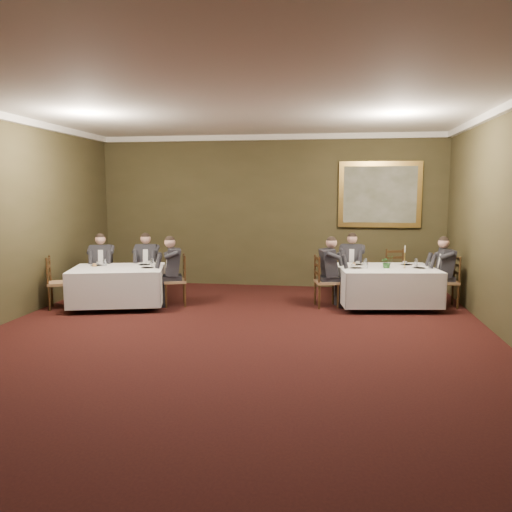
% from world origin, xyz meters
% --- Properties ---
extents(ground, '(10.00, 10.00, 0.00)m').
position_xyz_m(ground, '(0.00, 0.00, 0.00)').
color(ground, black).
rests_on(ground, ground).
extents(ceiling, '(8.00, 10.00, 0.10)m').
position_xyz_m(ceiling, '(0.00, 0.00, 3.50)').
color(ceiling, silver).
rests_on(ceiling, back_wall).
extents(back_wall, '(8.00, 0.10, 3.50)m').
position_xyz_m(back_wall, '(0.00, 5.00, 1.75)').
color(back_wall, '#38331C').
rests_on(back_wall, ground).
extents(crown_molding, '(8.00, 10.00, 0.12)m').
position_xyz_m(crown_molding, '(0.00, 0.00, 3.44)').
color(crown_molding, white).
rests_on(crown_molding, back_wall).
extents(table_main, '(2.02, 1.65, 0.67)m').
position_xyz_m(table_main, '(2.50, 3.13, 0.45)').
color(table_main, black).
rests_on(table_main, ground).
extents(table_second, '(2.00, 1.71, 0.67)m').
position_xyz_m(table_second, '(-2.60, 2.37, 0.45)').
color(table_second, black).
rests_on(table_second, ground).
extents(chair_main_backleft, '(0.48, 0.46, 1.00)m').
position_xyz_m(chair_main_backleft, '(1.88, 4.00, 0.28)').
color(chair_main_backleft, olive).
rests_on(chair_main_backleft, ground).
extents(diner_main_backleft, '(0.45, 0.51, 1.35)m').
position_xyz_m(diner_main_backleft, '(1.88, 3.98, 0.51)').
color(diner_main_backleft, black).
rests_on(diner_main_backleft, chair_main_backleft).
extents(chair_main_backright, '(0.55, 0.54, 1.00)m').
position_xyz_m(chair_main_backright, '(2.85, 4.14, 0.28)').
color(chair_main_backright, olive).
rests_on(chair_main_backright, ground).
extents(chair_main_endleft, '(0.51, 0.53, 1.00)m').
position_xyz_m(chair_main_endleft, '(1.35, 2.96, 0.28)').
color(chair_main_endleft, olive).
rests_on(chair_main_endleft, ground).
extents(diner_main_endleft, '(0.56, 0.50, 1.35)m').
position_xyz_m(diner_main_endleft, '(1.36, 2.97, 0.51)').
color(diner_main_endleft, black).
rests_on(diner_main_endleft, chair_main_endleft).
extents(chair_main_endright, '(0.43, 0.45, 1.00)m').
position_xyz_m(chair_main_endright, '(3.66, 3.30, 0.28)').
color(chair_main_endright, olive).
rests_on(chair_main_endright, ground).
extents(diner_main_endright, '(0.49, 0.43, 1.35)m').
position_xyz_m(diner_main_endright, '(3.64, 3.30, 0.51)').
color(diner_main_endright, black).
rests_on(diner_main_endright, chair_main_endright).
extents(chair_sec_backleft, '(0.55, 0.54, 1.00)m').
position_xyz_m(chair_sec_backleft, '(-3.27, 3.11, 0.28)').
color(chair_sec_backleft, olive).
rests_on(chair_sec_backleft, ground).
extents(diner_sec_backleft, '(0.53, 0.58, 1.35)m').
position_xyz_m(diner_sec_backleft, '(-3.27, 3.09, 0.51)').
color(diner_sec_backleft, black).
rests_on(diner_sec_backleft, chair_sec_backleft).
extents(chair_sec_backright, '(0.50, 0.49, 1.00)m').
position_xyz_m(chair_sec_backright, '(-2.38, 3.34, 0.28)').
color(chair_sec_backright, olive).
rests_on(chair_sec_backright, ground).
extents(diner_sec_backright, '(0.47, 0.54, 1.35)m').
position_xyz_m(diner_sec_backright, '(-2.37, 3.33, 0.51)').
color(diner_sec_backright, black).
rests_on(diner_sec_backright, chair_sec_backright).
extents(chair_sec_endright, '(0.54, 0.56, 1.00)m').
position_xyz_m(chair_sec_endright, '(-1.55, 2.65, 0.28)').
color(chair_sec_endright, olive).
rests_on(chair_sec_endright, ground).
extents(diner_sec_endright, '(0.59, 0.54, 1.35)m').
position_xyz_m(diner_sec_endright, '(-1.56, 2.64, 0.51)').
color(diner_sec_endright, black).
rests_on(diner_sec_endright, chair_sec_endright).
extents(chair_sec_endleft, '(0.56, 0.57, 1.00)m').
position_xyz_m(chair_sec_endleft, '(-3.65, 2.09, 0.28)').
color(chair_sec_endleft, olive).
rests_on(chair_sec_endleft, ground).
extents(centerpiece, '(0.26, 0.24, 0.25)m').
position_xyz_m(centerpiece, '(2.50, 3.07, 0.89)').
color(centerpiece, '#2D5926').
rests_on(centerpiece, table_main).
extents(candlestick, '(0.07, 0.07, 0.45)m').
position_xyz_m(candlestick, '(2.82, 3.11, 0.93)').
color(candlestick, gold).
rests_on(candlestick, table_main).
extents(place_setting_table_main, '(0.33, 0.31, 0.14)m').
position_xyz_m(place_setting_table_main, '(2.01, 3.47, 0.80)').
color(place_setting_table_main, white).
rests_on(place_setting_table_main, table_main).
extents(place_setting_table_second, '(0.33, 0.31, 0.14)m').
position_xyz_m(place_setting_table_second, '(-3.09, 2.63, 0.80)').
color(place_setting_table_second, white).
rests_on(place_setting_table_second, table_second).
extents(painting, '(1.82, 0.09, 1.47)m').
position_xyz_m(painting, '(2.50, 4.94, 2.15)').
color(painting, '#DCBA50').
rests_on(painting, back_wall).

